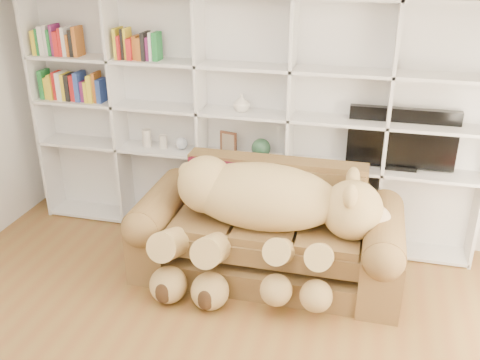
# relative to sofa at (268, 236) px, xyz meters

# --- Properties ---
(wall_back) EXTENTS (5.00, 0.02, 2.70)m
(wall_back) POSITION_rel_sofa_xyz_m (-0.37, 0.85, 0.98)
(wall_back) COLOR silver
(wall_back) RESTS_ON floor
(bookshelf) EXTENTS (4.43, 0.35, 2.40)m
(bookshelf) POSITION_rel_sofa_xyz_m (-0.61, 0.71, 0.93)
(bookshelf) COLOR silver
(bookshelf) RESTS_ON floor
(sofa) EXTENTS (2.34, 1.01, 0.98)m
(sofa) POSITION_rel_sofa_xyz_m (0.00, 0.00, 0.00)
(sofa) COLOR brown
(sofa) RESTS_ON floor
(teddy_bear) EXTENTS (1.94, 1.01, 1.12)m
(teddy_bear) POSITION_rel_sofa_xyz_m (-0.02, -0.20, 0.33)
(teddy_bear) COLOR tan
(teddy_bear) RESTS_ON sofa
(throw_pillow) EXTENTS (0.51, 0.35, 0.50)m
(throw_pillow) POSITION_rel_sofa_xyz_m (-0.56, 0.16, 0.37)
(throw_pillow) COLOR maroon
(throw_pillow) RESTS_ON sofa
(tv) EXTENTS (0.97, 0.18, 0.58)m
(tv) POSITION_rel_sofa_xyz_m (1.09, 0.71, 0.78)
(tv) COLOR black
(tv) RESTS_ON bookshelf
(picture_frame) EXTENTS (0.18, 0.07, 0.22)m
(picture_frame) POSITION_rel_sofa_xyz_m (-0.54, 0.66, 0.62)
(picture_frame) COLOR #552F1D
(picture_frame) RESTS_ON bookshelf
(green_vase) EXTENTS (0.19, 0.19, 0.19)m
(green_vase) POSITION_rel_sofa_xyz_m (-0.21, 0.66, 0.59)
(green_vase) COLOR #295136
(green_vase) RESTS_ON bookshelf
(figurine_tall) EXTENTS (0.11, 0.11, 0.18)m
(figurine_tall) POSITION_rel_sofa_xyz_m (-1.41, 0.66, 0.59)
(figurine_tall) COLOR beige
(figurine_tall) RESTS_ON bookshelf
(figurine_short) EXTENTS (0.10, 0.10, 0.14)m
(figurine_short) POSITION_rel_sofa_xyz_m (-1.23, 0.66, 0.56)
(figurine_short) COLOR beige
(figurine_short) RESTS_ON bookshelf
(snow_globe) EXTENTS (0.12, 0.12, 0.12)m
(snow_globe) POSITION_rel_sofa_xyz_m (-1.03, 0.66, 0.56)
(snow_globe) COLOR silver
(snow_globe) RESTS_ON bookshelf
(shelf_vase) EXTENTS (0.20, 0.20, 0.17)m
(shelf_vase) POSITION_rel_sofa_xyz_m (-0.41, 0.66, 1.03)
(shelf_vase) COLOR silver
(shelf_vase) RESTS_ON bookshelf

